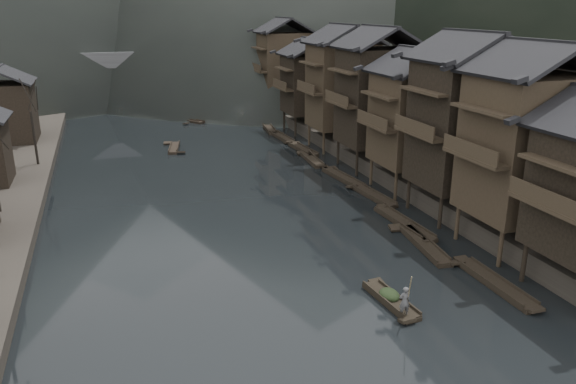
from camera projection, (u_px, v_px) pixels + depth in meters
name	position (u px, v px, depth m)	size (l,w,h in m)	color
water	(276.00, 275.00, 35.63)	(300.00, 300.00, 0.00)	black
right_bank	(425.00, 117.00, 81.82)	(40.00, 200.00, 1.80)	#2D2823
stilt_houses	(384.00, 86.00, 55.67)	(9.00, 67.60, 14.91)	black
moored_sampans	(339.00, 177.00, 55.52)	(3.29, 56.34, 0.47)	black
midriver_boats	(183.00, 134.00, 74.13)	(7.43, 21.22, 0.45)	black
stone_bridge	(156.00, 73.00, 98.94)	(40.00, 6.00, 9.00)	#4C4C4F
hero_sampan	(391.00, 300.00, 32.14)	(1.46, 5.10, 0.44)	black
cargo_heap	(390.00, 289.00, 32.18)	(1.11, 1.46, 0.67)	black
boatman	(405.00, 298.00, 30.16)	(0.64, 0.42, 1.75)	#4F4F51
bamboo_pole	(411.00, 253.00, 29.41)	(0.06, 0.06, 3.91)	#8C7A51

